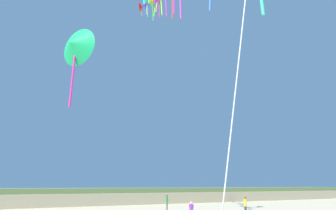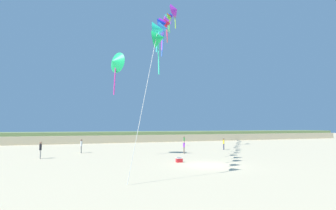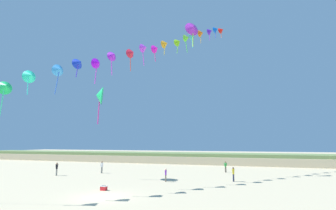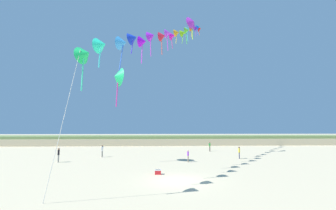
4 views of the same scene
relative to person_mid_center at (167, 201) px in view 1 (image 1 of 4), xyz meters
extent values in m
cube|color=#BFAE8B|center=(-7.69, 16.81, -0.18)|extent=(120.00, 10.47, 1.52)
cube|color=#6B844C|center=(-7.69, 16.81, 0.79)|extent=(120.00, 8.90, 0.87)
cylinder|color=#726656|center=(0.05, 0.05, -0.53)|extent=(0.12, 0.12, 0.82)
cylinder|color=#726656|center=(-0.05, -0.05, -0.53)|extent=(0.12, 0.12, 0.82)
cylinder|color=green|center=(0.00, 0.00, 0.17)|extent=(0.22, 0.22, 0.58)
cylinder|color=green|center=(0.13, 0.13, 0.21)|extent=(0.20, 0.19, 0.55)
cylinder|color=green|center=(-0.13, -0.13, 0.21)|extent=(0.20, 0.19, 0.55)
sphere|color=brown|center=(0.00, 0.00, 0.58)|extent=(0.22, 0.22, 0.22)
cylinder|color=purple|center=(-5.51, -11.90, 0.07)|extent=(0.20, 0.20, 0.53)
cylinder|color=purple|center=(-5.51, -12.07, 0.12)|extent=(0.08, 0.18, 0.51)
cylinder|color=purple|center=(-5.51, -11.73, 0.12)|extent=(0.08, 0.18, 0.51)
sphere|color=beige|center=(-5.51, -11.90, 0.45)|extent=(0.20, 0.20, 0.20)
cylinder|color=yellow|center=(1.91, -9.30, 0.17)|extent=(0.22, 0.22, 0.58)
cylinder|color=yellow|center=(1.85, -9.48, 0.22)|extent=(0.14, 0.21, 0.56)
cylinder|color=yellow|center=(1.98, -9.13, 0.22)|extent=(0.14, 0.21, 0.56)
sphere|color=brown|center=(1.91, -9.30, 0.58)|extent=(0.22, 0.22, 0.22)
cylinder|color=#D539E5|center=(-10.88, -18.66, 10.55)|extent=(0.14, 0.25, 2.07)
cylinder|color=#E54A39|center=(-8.86, -14.84, 12.75)|extent=(0.13, 0.16, 2.03)
cylinder|color=#E139E5|center=(-8.12, -12.88, 13.95)|extent=(0.25, 0.17, 2.07)
cylinder|color=#E5399B|center=(-7.41, -10.77, 14.75)|extent=(0.22, 0.22, 1.56)
cylinder|color=yellow|center=(-6.67, -9.11, 16.00)|extent=(0.21, 0.16, 1.42)
cone|color=#79C517|center=(-5.45, -6.62, 17.93)|extent=(1.25, 1.36, 1.18)
cylinder|color=#70E539|center=(-5.51, -6.75, 16.95)|extent=(0.26, 0.09, 1.52)
cylinder|color=#47E539|center=(-4.68, -4.95, 17.90)|extent=(0.31, 0.29, 2.09)
cylinder|color=#39E5D7|center=(-4.23, -3.01, 19.07)|extent=(0.23, 0.18, 1.82)
cone|color=orange|center=(-3.17, -0.95, 21.28)|extent=(1.03, 1.27, 1.11)
cylinder|color=gold|center=(-3.23, -1.09, 20.29)|extent=(0.13, 0.12, 1.55)
cone|color=#541EC5|center=(-2.01, 1.02, 22.27)|extent=(1.10, 1.29, 1.18)
cylinder|color=#9A39E5|center=(-2.07, 0.88, 21.34)|extent=(0.19, 0.13, 1.41)
cone|color=blue|center=(-1.29, 2.92, 23.31)|extent=(1.09, 1.28, 1.18)
cylinder|color=blue|center=(-1.34, 2.78, 22.36)|extent=(0.19, 0.13, 1.48)
cone|color=red|center=(-0.58, 5.22, 24.07)|extent=(1.30, 1.39, 1.20)
cylinder|color=orange|center=(-0.63, 5.09, 23.22)|extent=(0.14, 0.19, 1.28)
cylinder|color=silver|center=(-14.92, -26.59, 3.57)|extent=(1.78, 0.04, 9.02)
cone|color=#1BC367|center=(-14.27, -12.78, 9.51)|extent=(1.98, 2.52, 2.40)
cone|color=#E52D9E|center=(-14.27, -12.78, 9.53)|extent=(1.13, 1.41, 1.33)
cylinder|color=#E52D9E|center=(-14.27, -12.78, 7.50)|extent=(0.26, 0.14, 3.34)
cylinder|color=#A7E52D|center=(-3.68, -4.83, 18.94)|extent=(0.14, 0.41, 2.66)
camera|label=1|loc=(-19.92, -31.88, 1.60)|focal=38.00mm
camera|label=2|loc=(-19.10, -41.49, 2.35)|focal=28.00mm
camera|label=3|loc=(4.66, -41.32, 3.53)|focal=28.00mm
camera|label=4|loc=(-9.32, -40.09, 3.39)|focal=24.00mm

